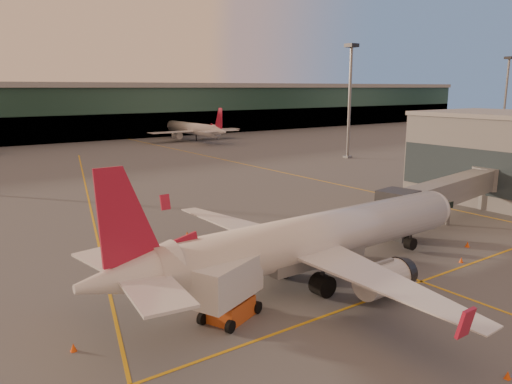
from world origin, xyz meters
TOP-DOWN VIEW (x-y plane):
  - ground at (0.00, 0.00)m, footprint 600.00×600.00m
  - taxi_markings at (-7.32, 44.49)m, footprint 100.12×173.00m
  - terminal at (0.00, 141.79)m, footprint 400.00×20.00m
  - gate_building at (41.93, 17.93)m, footprint 18.40×22.40m
  - mast_east_near at (55.00, 62.00)m, footprint 2.40×2.40m
  - mast_east_far at (130.00, 66.00)m, footprint 2.40×2.40m
  - main_airplane at (-2.90, 10.31)m, footprint 37.61×33.79m
  - jet_bridge at (23.89, 14.54)m, footprint 26.59×7.10m
  - catering_truck at (-12.02, 8.52)m, footprint 6.14×4.43m
  - cone_nose at (16.70, 8.03)m, footprint 0.46×0.46m
  - cone_tail at (-22.17, 10.55)m, footprint 0.41×0.41m
  - cone_wing_right at (-3.24, -6.75)m, footprint 0.38×0.38m
  - cone_wing_left at (-4.86, 28.19)m, footprint 0.44×0.44m
  - cone_fwd at (11.99, 5.74)m, footprint 0.39×0.39m

SIDE VIEW (x-z plane):
  - ground at x=0.00m, z-range 0.00..0.00m
  - taxi_markings at x=-7.32m, z-range 0.00..0.01m
  - cone_wing_right at x=-3.24m, z-range -0.01..0.47m
  - cone_fwd at x=11.99m, z-range -0.01..0.49m
  - cone_tail at x=-22.17m, z-range -0.01..0.52m
  - cone_wing_left at x=-4.86m, z-range -0.01..0.55m
  - cone_nose at x=16.70m, z-range -0.01..0.57m
  - catering_truck at x=-12.02m, z-range 0.30..4.67m
  - main_airplane at x=-2.90m, z-range -1.99..9.38m
  - jet_bridge at x=23.89m, z-range 1.08..6.78m
  - gate_building at x=41.93m, z-range -0.01..12.59m
  - terminal at x=0.00m, z-range -0.04..17.56m
  - mast_east_near at x=55.00m, z-range 2.06..27.66m
  - mast_east_far at x=130.00m, z-range 2.06..27.66m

